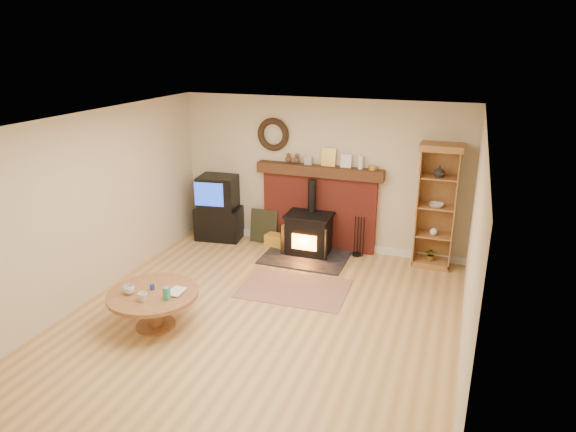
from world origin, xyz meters
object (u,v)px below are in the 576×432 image
at_px(wood_stove, 308,235).
at_px(coffee_table, 153,299).
at_px(tv_unit, 219,209).
at_px(curio_cabinet, 436,206).

relative_size(wood_stove, coffee_table, 1.22).
height_order(wood_stove, tv_unit, wood_stove).
bearing_deg(tv_unit, curio_cabinet, 1.32).
relative_size(wood_stove, tv_unit, 1.18).
relative_size(curio_cabinet, coffee_table, 1.75).
distance_m(curio_cabinet, coffee_table, 4.52).
height_order(curio_cabinet, coffee_table, curio_cabinet).
bearing_deg(coffee_table, wood_stove, 68.21).
bearing_deg(curio_cabinet, tv_unit, -178.68).
distance_m(wood_stove, curio_cabinet, 2.14).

